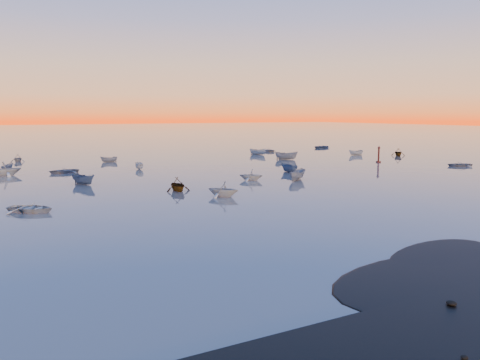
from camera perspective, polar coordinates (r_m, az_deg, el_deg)
ground at (r=120.77m, az=-17.17°, el=3.45°), size 600.00×600.00×0.00m
mud_lobes at (r=29.97m, az=23.95°, el=-10.10°), size 140.00×6.00×0.07m
moored_fleet at (r=75.36m, az=-10.29°, el=1.09°), size 124.00×58.00×1.20m
boat_near_left at (r=47.46m, az=-24.11°, el=-3.57°), size 4.19×4.49×1.09m
boat_near_center at (r=64.48m, az=6.97°, el=-0.00°), size 3.72×4.41×1.43m
boat_near_right at (r=51.34m, az=-2.07°, el=-2.02°), size 3.96×3.65×1.31m
channel_marker at (r=90.95m, az=16.55°, el=2.87°), size 0.90×0.90×3.21m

